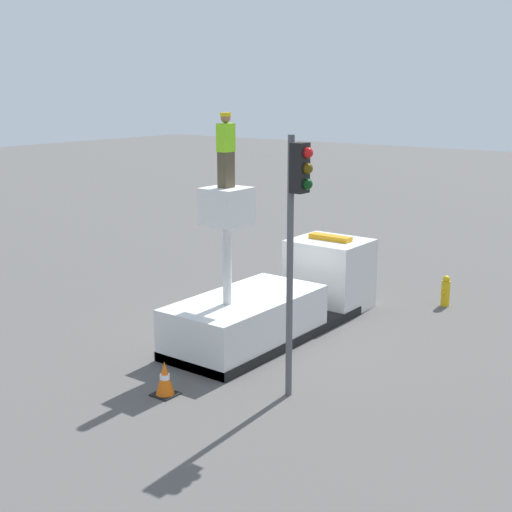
{
  "coord_description": "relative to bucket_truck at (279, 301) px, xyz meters",
  "views": [
    {
      "loc": [
        -14.61,
        -10.66,
        6.49
      ],
      "look_at": [
        -2.22,
        -1.29,
        2.8
      ],
      "focal_mm": 50.0,
      "sensor_mm": 36.0,
      "label": 1
    }
  ],
  "objects": [
    {
      "name": "traffic_light_pole",
      "position": [
        -3.31,
        -2.73,
        3.1
      ],
      "size": [
        0.34,
        0.57,
        5.57
      ],
      "color": "#515156",
      "rests_on": "ground"
    },
    {
      "name": "ground_plane",
      "position": [
        -0.55,
        0.0,
        -0.83
      ],
      "size": [
        120.0,
        120.0,
        0.0
      ],
      "primitive_type": "plane",
      "color": "#565451"
    },
    {
      "name": "bucket_truck",
      "position": [
        0.0,
        0.0,
        0.0
      ],
      "size": [
        7.23,
        2.23,
        4.17
      ],
      "color": "black",
      "rests_on": "ground"
    },
    {
      "name": "worker",
      "position": [
        -2.22,
        0.0,
        4.22
      ],
      "size": [
        0.4,
        0.26,
        1.75
      ],
      "color": "brown",
      "rests_on": "bucket_truck"
    },
    {
      "name": "fire_hydrant",
      "position": [
        4.87,
        -2.74,
        -0.37
      ],
      "size": [
        0.5,
        0.26,
        0.95
      ],
      "color": "gold",
      "rests_on": "ground"
    },
    {
      "name": "traffic_cone_rear",
      "position": [
        -4.94,
        -0.47,
        -0.46
      ],
      "size": [
        0.5,
        0.5,
        0.77
      ],
      "color": "black",
      "rests_on": "ground"
    }
  ]
}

